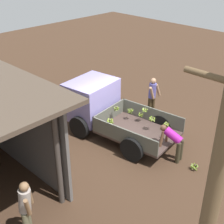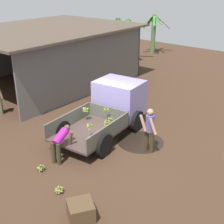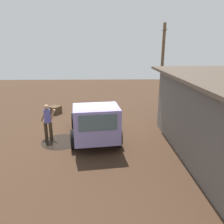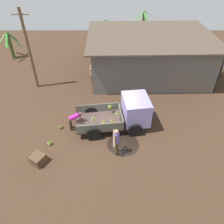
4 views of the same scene
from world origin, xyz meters
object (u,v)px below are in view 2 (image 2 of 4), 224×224
Objects in this scene: cargo_truck at (114,104)px; person_worker_loading at (60,141)px; person_foreground_visitor at (149,128)px; banana_bunch_on_ground_1 at (59,190)px; wooden_crate_0 at (81,211)px; banana_bunch_on_ground_0 at (41,168)px.

person_worker_loading is at bearing 178.32° from cargo_truck.
cargo_truck is 2.43m from person_foreground_visitor.
person_worker_loading is (-3.21, -0.33, -0.28)m from cargo_truck.
person_foreground_visitor is 3.15m from person_worker_loading.
cargo_truck reaches higher than person_worker_loading.
person_worker_loading reaches higher than banana_bunch_on_ground_1.
cargo_truck reaches higher than person_foreground_visitor.
banana_bunch_on_ground_0 is at bearing 75.48° from wooden_crate_0.
banana_bunch_on_ground_0 is at bearing 170.86° from person_worker_loading.
person_foreground_visitor is at bearing -115.98° from cargo_truck.
person_worker_loading is at bearing -40.30° from person_foreground_visitor.
banana_bunch_on_ground_1 is at bearing -11.22° from person_foreground_visitor.
person_worker_loading is 4.33× the size of banana_bunch_on_ground_1.
person_worker_loading is 1.07m from banana_bunch_on_ground_0.
banana_bunch_on_ground_0 is (-4.10, -0.34, -0.89)m from cargo_truck.
wooden_crate_0 is at bearing -103.83° from banana_bunch_on_ground_1.
banana_bunch_on_ground_0 is 2.65m from wooden_crate_0.
person_foreground_visitor is 3.84m from banana_bunch_on_ground_1.
person_foreground_visitor is at bearing -30.42° from banana_bunch_on_ground_0.
person_foreground_visitor reaches higher than wooden_crate_0.
banana_bunch_on_ground_0 is at bearing -31.93° from person_foreground_visitor.
cargo_truck is 17.25× the size of banana_bunch_on_ground_0.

